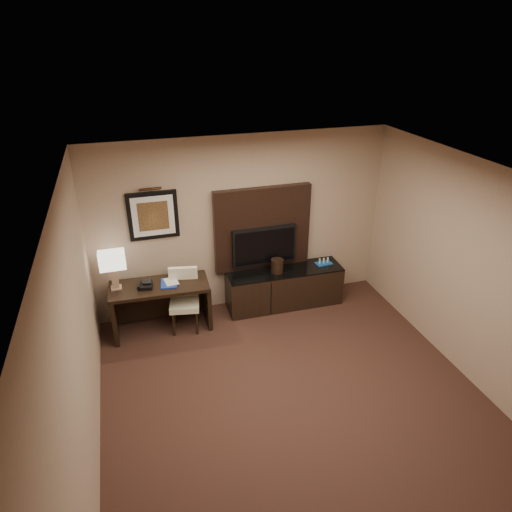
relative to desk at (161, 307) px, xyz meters
name	(u,v)px	position (x,y,z in m)	size (l,w,h in m)	color
floor	(300,410)	(1.35, -2.10, -0.38)	(4.50, 5.00, 0.01)	#361E18
ceiling	(313,189)	(1.35, -2.10, 2.33)	(4.50, 5.00, 0.01)	silver
wall_back	(242,224)	(1.35, 0.40, 0.98)	(4.50, 0.01, 2.70)	tan
wall_left	(77,354)	(-0.90, -2.10, 0.98)	(0.01, 5.00, 2.70)	tan
wall_right	(484,282)	(3.60, -2.10, 0.98)	(0.01, 5.00, 2.70)	tan
desk	(161,307)	(0.00, 0.00, 0.00)	(1.39, 0.60, 0.74)	black
credenza	(284,287)	(1.94, 0.10, -0.06)	(1.82, 0.51, 0.63)	black
tv_wall_panel	(262,228)	(1.65, 0.34, 0.90)	(1.50, 0.12, 1.30)	black
tv	(264,246)	(1.65, 0.24, 0.65)	(1.00, 0.08, 0.60)	black
artwork	(153,216)	(0.05, 0.38, 1.28)	(0.70, 0.04, 0.70)	black
picture_light	(150,189)	(0.05, 0.34, 1.68)	(0.04, 0.04, 0.30)	#3B2112
desk_chair	(185,303)	(0.33, -0.10, 0.06)	(0.42, 0.48, 0.87)	#F2EDCA
table_lamp	(114,272)	(-0.58, 0.08, 0.63)	(0.32, 0.18, 0.52)	tan
desk_phone	(145,285)	(-0.19, -0.02, 0.42)	(0.20, 0.18, 0.10)	black
blue_folder	(169,283)	(0.14, -0.01, 0.38)	(0.22, 0.30, 0.02)	#18379D
book	(164,277)	(0.09, 0.00, 0.49)	(0.18, 0.02, 0.24)	#B0A98A
ice_bucket	(277,266)	(1.80, 0.07, 0.36)	(0.19, 0.19, 0.21)	black
minibar_tray	(324,261)	(2.60, 0.11, 0.30)	(0.26, 0.15, 0.09)	#18539F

